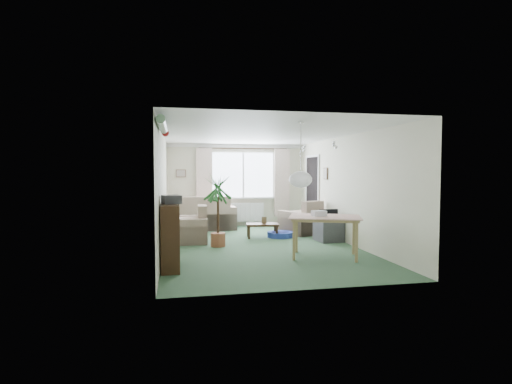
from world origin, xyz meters
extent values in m
plane|color=#315236|center=(0.00, 0.00, 0.00)|extent=(6.50, 6.50, 0.00)
cube|color=white|center=(0.20, 3.23, 1.50)|extent=(1.80, 0.03, 1.30)
cube|color=black|center=(0.20, 3.15, 2.27)|extent=(2.60, 0.03, 0.03)
cube|color=beige|center=(-0.95, 3.13, 1.27)|extent=(0.45, 0.08, 2.00)
cube|color=beige|center=(1.35, 3.13, 1.27)|extent=(0.45, 0.08, 2.00)
cube|color=white|center=(0.20, 3.19, 0.40)|extent=(1.20, 0.10, 0.55)
cube|color=black|center=(1.99, 2.20, 1.00)|extent=(0.03, 0.95, 2.00)
sphere|color=white|center=(0.20, -2.30, 1.48)|extent=(0.36, 0.36, 0.36)
cylinder|color=#196626|center=(-1.92, -2.30, 2.28)|extent=(1.60, 1.60, 0.12)
sphere|color=silver|center=(1.30, 0.90, 2.22)|extent=(0.20, 0.20, 0.20)
sphere|color=silver|center=(1.60, -0.30, 2.22)|extent=(0.20, 0.20, 0.20)
cube|color=brown|center=(-1.60, 3.23, 1.55)|extent=(0.28, 0.03, 0.22)
cube|color=brown|center=(1.98, 1.20, 1.55)|extent=(0.03, 0.24, 0.30)
cube|color=beige|center=(-1.06, 2.75, 0.46)|extent=(1.87, 1.02, 0.93)
cube|color=tan|center=(1.48, 1.47, 0.43)|extent=(1.25, 1.23, 0.86)
cube|color=beige|center=(-1.50, 0.77, 0.42)|extent=(0.92, 0.96, 0.83)
cube|color=black|center=(0.30, 1.02, 0.17)|extent=(0.81, 0.51, 0.35)
cube|color=brown|center=(0.35, 1.05, 0.43)|extent=(0.12, 0.04, 0.16)
cube|color=black|center=(-1.84, -1.68, 0.54)|extent=(0.31, 0.88, 1.07)
cube|color=#333237|center=(-1.81, -1.60, 1.14)|extent=(0.35, 0.41, 0.14)
cylinder|color=#256422|center=(-0.87, 0.12, 0.78)|extent=(0.73, 0.73, 1.57)
cube|color=tan|center=(0.99, -1.34, 0.38)|extent=(1.41, 1.18, 0.75)
cube|color=white|center=(0.89, -1.29, 0.81)|extent=(0.27, 0.21, 0.12)
cube|color=#3E3E43|center=(1.70, 0.27, 0.27)|extent=(0.57, 0.62, 0.54)
cylinder|color=#202495|center=(0.75, 1.03, 0.06)|extent=(0.84, 0.84, 0.13)
camera|label=1|loc=(-1.73, -8.35, 1.61)|focal=28.00mm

